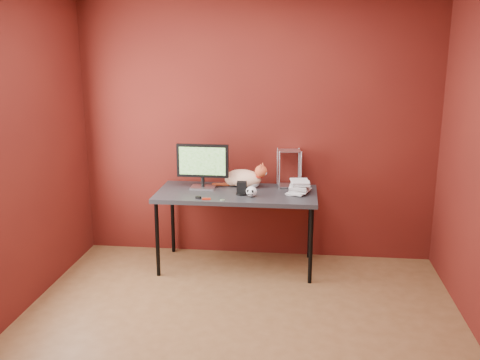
# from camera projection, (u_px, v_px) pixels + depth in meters

# --- Properties ---
(room) EXTENTS (3.52, 3.52, 2.61)m
(room) POSITION_uv_depth(u_px,v_px,m) (234.00, 146.00, 3.52)
(room) COLOR brown
(room) RESTS_ON ground
(desk) EXTENTS (1.50, 0.70, 0.75)m
(desk) POSITION_uv_depth(u_px,v_px,m) (237.00, 197.00, 5.03)
(desk) COLOR black
(desk) RESTS_ON ground
(monitor) EXTENTS (0.50, 0.16, 0.43)m
(monitor) POSITION_uv_depth(u_px,v_px,m) (203.00, 164.00, 5.09)
(monitor) COLOR silver
(monitor) RESTS_ON desk
(cat) EXTENTS (0.54, 0.29, 0.25)m
(cat) POSITION_uv_depth(u_px,v_px,m) (244.00, 178.00, 5.18)
(cat) COLOR orange
(cat) RESTS_ON desk
(skull_mug) EXTENTS (0.10, 0.10, 0.10)m
(skull_mug) POSITION_uv_depth(u_px,v_px,m) (251.00, 191.00, 4.85)
(skull_mug) COLOR silver
(skull_mug) RESTS_ON desk
(speaker) EXTENTS (0.11, 0.11, 0.12)m
(speaker) POSITION_uv_depth(u_px,v_px,m) (242.00, 189.00, 4.92)
(speaker) COLOR black
(speaker) RESTS_ON desk
(book_stack) EXTENTS (0.23, 0.26, 1.32)m
(book_stack) POSITION_uv_depth(u_px,v_px,m) (292.00, 122.00, 4.85)
(book_stack) COLOR beige
(book_stack) RESTS_ON desk
(wire_rack) EXTENTS (0.23, 0.20, 0.36)m
(wire_rack) POSITION_uv_depth(u_px,v_px,m) (289.00, 168.00, 5.18)
(wire_rack) COLOR silver
(wire_rack) RESTS_ON desk
(pocket_knife) EXTENTS (0.08, 0.03, 0.02)m
(pocket_knife) POSITION_uv_depth(u_px,v_px,m) (206.00, 199.00, 4.77)
(pocket_knife) COLOR #AD200D
(pocket_knife) RESTS_ON desk
(black_gadget) EXTENTS (0.05, 0.04, 0.02)m
(black_gadget) POSITION_uv_depth(u_px,v_px,m) (198.00, 198.00, 4.79)
(black_gadget) COLOR black
(black_gadget) RESTS_ON desk
(washer) EXTENTS (0.04, 0.04, 0.00)m
(washer) POSITION_uv_depth(u_px,v_px,m) (222.00, 200.00, 4.75)
(washer) COLOR silver
(washer) RESTS_ON desk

